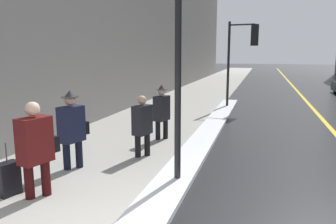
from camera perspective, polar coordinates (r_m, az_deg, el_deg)
The scene contains 10 objects.
sidewalk_slab at distance 19.00m, azimuth 4.60°, elevation 2.73°, with size 4.00×80.00×0.01m.
road_centre_stripe at distance 18.76m, azimuth 22.86°, elevation 1.86°, with size 0.16×80.00×0.00m.
snow_bank_curb at distance 10.01m, azimuth 6.80°, elevation -3.74°, with size 0.71×14.67×0.10m.
lamp_post at distance 5.95m, azimuth 1.78°, elevation 13.69°, with size 0.28×0.28×4.66m.
traffic_light_near at distance 14.89m, azimuth 13.16°, elevation 11.12°, with size 1.31×0.33×3.82m.
pedestrian_with_shoulder_bag at distance 5.95m, azimuth -22.05°, elevation -5.41°, with size 0.45×0.78×1.66m.
pedestrian_in_fedora at distance 7.17m, azimuth -16.39°, elevation -2.46°, with size 0.43×0.76×1.70m.
pedestrian_trailing at distance 7.75m, azimuth -4.51°, elevation -1.95°, with size 0.40×0.54×1.48m.
pedestrian_nearside at distance 9.30m, azimuth -1.11°, elevation 0.37°, with size 0.40×0.54×1.58m.
rolling_suitcase at distance 6.40m, azimuth -26.02°, elevation -10.43°, with size 0.31×0.41×0.95m.
Camera 1 is at (1.76, -3.46, 2.44)m, focal length 35.00 mm.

